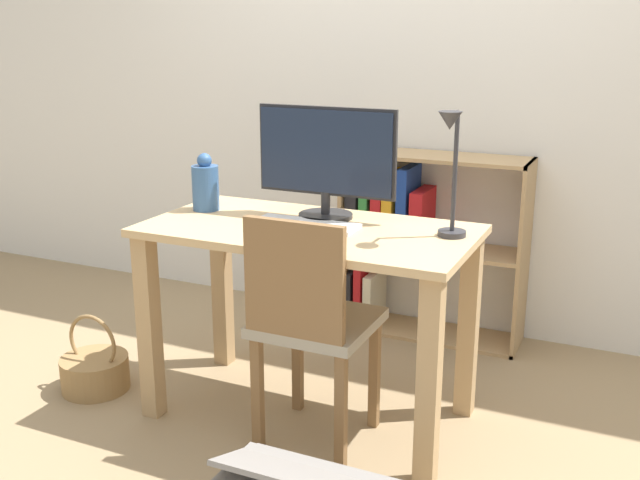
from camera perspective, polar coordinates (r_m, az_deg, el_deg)
ground_plane at (r=3.06m, az=-0.80°, el=-13.02°), size 10.00×10.00×0.00m
wall_back at (r=3.74m, az=6.86°, el=13.08°), size 8.00×0.05×2.60m
desk at (r=2.82m, az=-0.85°, el=-2.17°), size 1.22×0.64×0.77m
monitor at (r=2.85m, az=0.50°, el=6.34°), size 0.56×0.21×0.43m
keyboard at (r=2.77m, az=-1.06°, el=1.21°), size 0.40×0.14×0.02m
vase at (r=3.04m, az=-8.72°, el=4.13°), size 0.11×0.11×0.23m
desk_lamp at (r=2.58m, az=9.97°, el=5.88°), size 0.10×0.19×0.45m
chair at (r=2.64m, az=-0.75°, el=-6.14°), size 0.40×0.40×0.88m
bookshelf at (r=3.69m, az=6.40°, el=0.19°), size 0.89×0.28×0.90m
basket at (r=3.34m, az=-16.77°, el=-9.52°), size 0.28×0.28×0.34m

